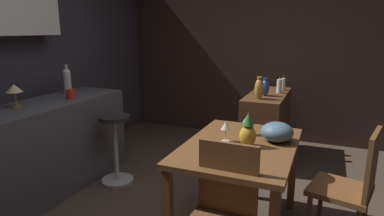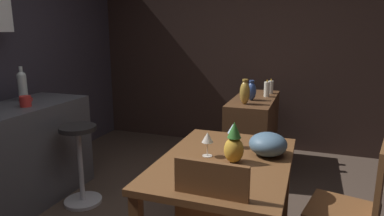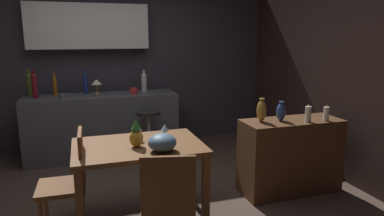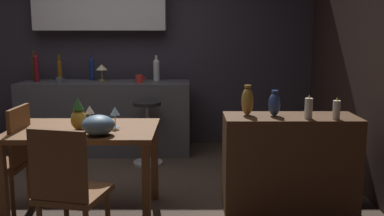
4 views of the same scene
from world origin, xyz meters
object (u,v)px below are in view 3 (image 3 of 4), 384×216
(bar_stool, at_px, (149,136))
(fruit_bowl, at_px, (162,142))
(wine_glass_left, at_px, (165,128))
(wine_bottle_clear, at_px, (144,81))
(cup_red, at_px, (133,91))
(pillar_candle_tall, at_px, (326,114))
(wine_bottle_olive, at_px, (29,83))
(cup_slate, at_px, (62,96))
(dining_table, at_px, (139,155))
(wine_bottle_cobalt, at_px, (85,83))
(sideboard_cabinet, at_px, (290,156))
(vase_ceramic_blue, at_px, (281,112))
(chair_near_window, at_px, (70,180))
(wine_bottle_amber, at_px, (55,85))
(pineapple_centerpiece, at_px, (136,135))
(chair_by_doorway, at_px, (168,206))
(counter_lamp, at_px, (96,83))
(pillar_candle_short, at_px, (308,114))
(wine_glass_right, at_px, (138,128))
(wine_bottle_ruby, at_px, (34,84))
(vase_brass, at_px, (261,111))

(bar_stool, xyz_separation_m, fruit_bowl, (-0.19, -1.66, 0.43))
(wine_glass_left, xyz_separation_m, wine_bottle_clear, (0.17, 2.04, 0.18))
(cup_red, xyz_separation_m, pillar_candle_tall, (1.79, -1.87, -0.05))
(wine_bottle_olive, relative_size, cup_slate, 3.38)
(dining_table, xyz_separation_m, wine_bottle_cobalt, (-0.41, 2.12, 0.41))
(sideboard_cabinet, bearing_deg, vase_ceramic_blue, 174.83)
(chair_near_window, bearing_deg, wine_bottle_amber, 95.52)
(cup_red, distance_m, cup_slate, 0.95)
(pineapple_centerpiece, bearing_deg, wine_bottle_cobalt, 100.03)
(chair_near_window, relative_size, wine_bottle_clear, 2.86)
(dining_table, height_order, chair_by_doorway, chair_by_doorway)
(counter_lamp, height_order, pillar_candle_tall, counter_lamp)
(pineapple_centerpiece, xyz_separation_m, cup_red, (0.26, 1.89, 0.10))
(wine_glass_left, distance_m, pillar_candle_short, 1.55)
(chair_near_window, xyz_separation_m, wine_glass_right, (0.63, 0.18, 0.36))
(wine_glass_right, relative_size, wine_bottle_ruby, 0.44)
(pineapple_centerpiece, height_order, fruit_bowl, pineapple_centerpiece)
(chair_near_window, xyz_separation_m, fruit_bowl, (0.78, -0.19, 0.32))
(wine_bottle_olive, xyz_separation_m, cup_red, (1.38, -0.32, -0.13))
(wine_glass_left, distance_m, wine_bottle_ruby, 2.36)
(dining_table, bearing_deg, vase_ceramic_blue, 3.95)
(wine_bottle_amber, height_order, pillar_candle_short, wine_bottle_amber)
(wine_glass_right, bearing_deg, counter_lamp, 98.47)
(dining_table, height_order, chair_near_window, chair_near_window)
(wine_glass_left, xyz_separation_m, vase_brass, (1.08, 0.13, 0.07))
(vase_brass, bearing_deg, cup_red, 123.03)
(pineapple_centerpiece, distance_m, wine_bottle_clear, 2.16)
(chair_near_window, bearing_deg, sideboard_cabinet, 3.64)
(cup_slate, bearing_deg, sideboard_cabinet, -34.15)
(wine_glass_left, distance_m, wine_bottle_clear, 2.05)
(wine_bottle_amber, xyz_separation_m, pillar_candle_short, (2.63, -2.14, -0.14))
(counter_lamp, bearing_deg, wine_bottle_cobalt, 143.68)
(chair_near_window, distance_m, pillar_candle_tall, 2.66)
(bar_stool, relative_size, fruit_bowl, 2.94)
(dining_table, distance_m, fruit_bowl, 0.35)
(cup_red, bearing_deg, pillar_candle_tall, -46.30)
(bar_stool, bearing_deg, cup_red, 107.25)
(sideboard_cabinet, height_order, pillar_candle_short, pillar_candle_short)
(wine_bottle_olive, height_order, cup_slate, wine_bottle_olive)
(chair_by_doorway, height_order, wine_bottle_olive, wine_bottle_olive)
(dining_table, xyz_separation_m, vase_brass, (1.34, 0.14, 0.30))
(bar_stool, height_order, pillar_candle_tall, pillar_candle_tall)
(cup_red, bearing_deg, pineapple_centerpiece, -97.75)
(dining_table, bearing_deg, fruit_bowl, -55.26)
(sideboard_cabinet, xyz_separation_m, cup_slate, (-2.41, 1.63, 0.53))
(dining_table, relative_size, wine_glass_left, 6.84)
(wine_glass_right, xyz_separation_m, wine_bottle_ruby, (-1.08, 1.83, 0.22))
(chair_near_window, height_order, wine_bottle_ruby, wine_bottle_ruby)
(wine_bottle_clear, distance_m, wine_bottle_olive, 1.58)
(wine_bottle_ruby, height_order, wine_bottle_clear, wine_bottle_ruby)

